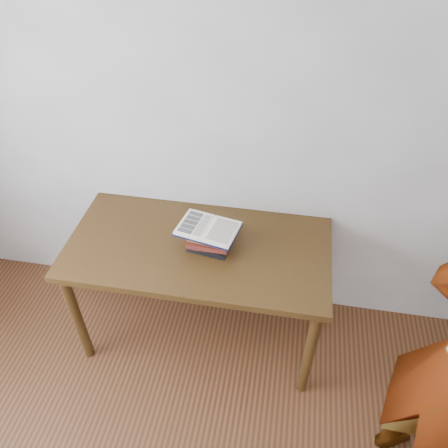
# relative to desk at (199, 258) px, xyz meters

# --- Properties ---
(room_shell) EXTENTS (3.54, 3.54, 2.62)m
(room_shell) POSITION_rel_desk_xyz_m (-0.05, -1.37, 0.93)
(room_shell) COLOR beige
(room_shell) RESTS_ON ground
(desk) EXTENTS (1.47, 0.74, 0.79)m
(desk) POSITION_rel_desk_xyz_m (0.00, 0.00, 0.00)
(desk) COLOR #3F260F
(desk) RESTS_ON ground
(book_stack) EXTENTS (0.26, 0.20, 0.12)m
(book_stack) POSITION_rel_desk_xyz_m (0.07, -0.00, 0.16)
(book_stack) COLOR black
(book_stack) RESTS_ON desk
(open_book) EXTENTS (0.36, 0.28, 0.03)m
(open_book) POSITION_rel_desk_xyz_m (0.06, 0.01, 0.23)
(open_book) COLOR black
(open_book) RESTS_ON book_stack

